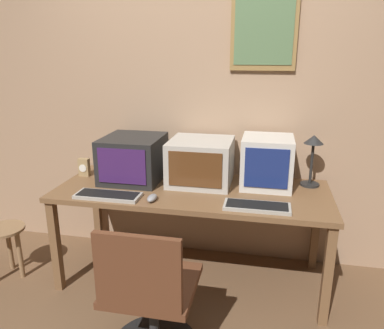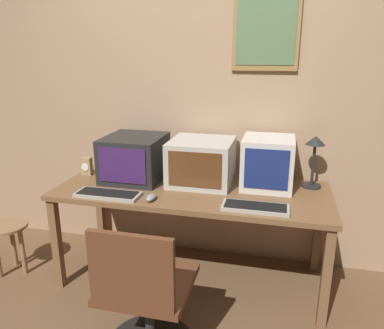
{
  "view_description": "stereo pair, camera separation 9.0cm",
  "coord_description": "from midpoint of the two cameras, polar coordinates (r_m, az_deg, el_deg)",
  "views": [
    {
      "loc": [
        0.5,
        -1.5,
        1.66
      ],
      "look_at": [
        0.0,
        0.94,
        0.9
      ],
      "focal_mm": 35.0,
      "sensor_mm": 36.0,
      "label": 1
    },
    {
      "loc": [
        0.59,
        -1.48,
        1.66
      ],
      "look_at": [
        0.0,
        0.94,
        0.9
      ],
      "focal_mm": 35.0,
      "sensor_mm": 36.0,
      "label": 2
    }
  ],
  "objects": [
    {
      "name": "desk_clock",
      "position": [
        3.03,
        -16.94,
        -0.42
      ],
      "size": [
        0.08,
        0.05,
        0.14
      ],
      "color": "#A38456",
      "rests_on": "desk"
    },
    {
      "name": "desk",
      "position": [
        2.68,
        -0.97,
        -5.08
      ],
      "size": [
        1.92,
        0.76,
        0.72
      ],
      "color": "brown",
      "rests_on": "ground_plane"
    },
    {
      "name": "side_stool",
      "position": [
        3.19,
        -27.25,
        -10.24
      ],
      "size": [
        0.29,
        0.29,
        0.4
      ],
      "color": "#8E6B47",
      "rests_on": "ground_plane"
    },
    {
      "name": "keyboard_side",
      "position": [
        2.36,
        8.79,
        -6.34
      ],
      "size": [
        0.41,
        0.16,
        0.03
      ],
      "color": "#A8A399",
      "rests_on": "desk"
    },
    {
      "name": "office_chair",
      "position": [
        2.17,
        -7.7,
        -20.0
      ],
      "size": [
        0.5,
        0.5,
        0.84
      ],
      "color": "black",
      "rests_on": "ground_plane"
    },
    {
      "name": "desk_lamp",
      "position": [
        2.76,
        17.06,
        2.1
      ],
      "size": [
        0.14,
        0.14,
        0.37
      ],
      "color": "black",
      "rests_on": "desk"
    },
    {
      "name": "monitor_right",
      "position": [
        2.7,
        10.4,
        0.4
      ],
      "size": [
        0.35,
        0.37,
        0.36
      ],
      "color": "beige",
      "rests_on": "desk"
    },
    {
      "name": "monitor_left",
      "position": [
        2.84,
        -9.84,
        0.93
      ],
      "size": [
        0.42,
        0.46,
        0.33
      ],
      "color": "black",
      "rests_on": "desk"
    },
    {
      "name": "keyboard_main",
      "position": [
        2.57,
        -13.67,
        -4.61
      ],
      "size": [
        0.44,
        0.16,
        0.03
      ],
      "color": "#A8A399",
      "rests_on": "desk"
    },
    {
      "name": "monitor_center",
      "position": [
        2.73,
        0.41,
        0.46
      ],
      "size": [
        0.45,
        0.45,
        0.32
      ],
      "color": "#B7B2A8",
      "rests_on": "desk"
    },
    {
      "name": "wall_back",
      "position": [
        2.94,
        0.94,
        10.06
      ],
      "size": [
        8.0,
        0.08,
        2.6
      ],
      "color": "tan",
      "rests_on": "ground_plane"
    },
    {
      "name": "mouse_near_keyboard",
      "position": [
        2.46,
        -7.15,
        -5.08
      ],
      "size": [
        0.06,
        0.12,
        0.04
      ],
      "color": "gray",
      "rests_on": "desk"
    }
  ]
}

